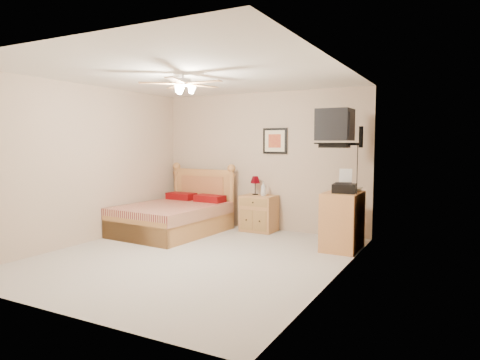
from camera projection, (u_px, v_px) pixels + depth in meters
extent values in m
plane|color=#ADA59C|center=(193.00, 257.00, 5.97)|extent=(4.50, 4.50, 0.00)
cube|color=white|center=(192.00, 75.00, 5.75)|extent=(4.00, 4.50, 0.04)
cube|color=tan|center=(262.00, 161.00, 7.84)|extent=(4.00, 0.04, 2.50)
cube|color=tan|center=(53.00, 180.00, 3.88)|extent=(4.00, 0.04, 2.50)
cube|color=tan|center=(88.00, 164.00, 6.79)|extent=(0.04, 4.50, 2.50)
cube|color=tan|center=(337.00, 172.00, 4.93)|extent=(0.04, 4.50, 2.50)
cube|color=tan|center=(259.00, 213.00, 7.68)|extent=(0.61, 0.46, 0.65)
imported|color=silver|center=(263.00, 189.00, 7.59)|extent=(0.11, 0.11, 0.26)
cube|color=black|center=(275.00, 141.00, 7.67)|extent=(0.46, 0.04, 0.46)
cube|color=#B27A46|center=(342.00, 221.00, 6.34)|extent=(0.51, 0.73, 0.86)
imported|color=beige|center=(346.00, 190.00, 6.52)|extent=(0.30, 0.34, 0.03)
imported|color=gray|center=(346.00, 188.00, 6.51)|extent=(0.23, 0.31, 0.02)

